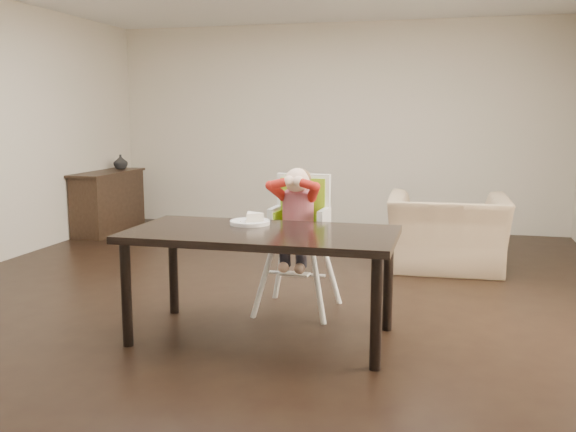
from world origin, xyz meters
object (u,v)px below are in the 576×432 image
Objects in this scene: high_chair at (299,210)px; armchair at (448,220)px; dining_table at (262,242)px; sideboard at (108,202)px.

high_chair is 0.99× the size of armchair.
high_chair reaches higher than armchair.
high_chair reaches higher than dining_table.
sideboard is at bearing -15.02° from armchair.
high_chair is 2.01m from armchair.
high_chair is at bearing -39.97° from sideboard.
dining_table is 1.43× the size of sideboard.
high_chair is 0.89× the size of sideboard.
sideboard is at bearing 132.56° from dining_table.
dining_table is 2.63m from armchair.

